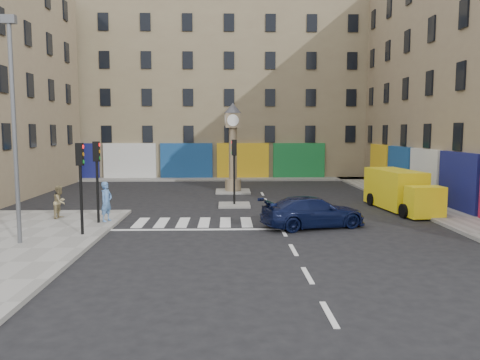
{
  "coord_description": "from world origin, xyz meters",
  "views": [
    {
      "loc": [
        -2.42,
        -18.62,
        4.37
      ],
      "look_at": [
        -1.8,
        3.42,
        2.0
      ],
      "focal_mm": 35.0,
      "sensor_mm": 36.0,
      "label": 1
    }
  ],
  "objects_px": {
    "traffic_light_island": "(234,161)",
    "pedestrian_tan": "(60,202)",
    "yellow_van": "(400,191)",
    "pedestrian_blue": "(106,202)",
    "traffic_light_left_near": "(80,174)",
    "clock_pillar": "(233,142)",
    "traffic_light_left_far": "(97,169)",
    "navy_sedan": "(313,212)",
    "lamp_post": "(14,118)"
  },
  "relations": [
    {
      "from": "traffic_light_left_far",
      "to": "clock_pillar",
      "type": "distance_m",
      "value": 13.05
    },
    {
      "from": "traffic_light_left_near",
      "to": "pedestrian_blue",
      "type": "relative_size",
      "value": 2.01
    },
    {
      "from": "traffic_light_island",
      "to": "pedestrian_blue",
      "type": "bearing_deg",
      "value": -139.74
    },
    {
      "from": "traffic_light_island",
      "to": "yellow_van",
      "type": "relative_size",
      "value": 0.61
    },
    {
      "from": "traffic_light_island",
      "to": "pedestrian_tan",
      "type": "xyz_separation_m",
      "value": [
        -8.44,
        -4.22,
        -1.65
      ]
    },
    {
      "from": "pedestrian_tan",
      "to": "yellow_van",
      "type": "bearing_deg",
      "value": -73.2
    },
    {
      "from": "traffic_light_island",
      "to": "pedestrian_blue",
      "type": "height_order",
      "value": "traffic_light_island"
    },
    {
      "from": "yellow_van",
      "to": "pedestrian_blue",
      "type": "distance_m",
      "value": 15.4
    },
    {
      "from": "clock_pillar",
      "to": "pedestrian_tan",
      "type": "relative_size",
      "value": 3.86
    },
    {
      "from": "clock_pillar",
      "to": "pedestrian_tan",
      "type": "bearing_deg",
      "value": -129.57
    },
    {
      "from": "traffic_light_left_near",
      "to": "pedestrian_tan",
      "type": "height_order",
      "value": "traffic_light_left_near"
    },
    {
      "from": "pedestrian_tan",
      "to": "traffic_light_left_far",
      "type": "bearing_deg",
      "value": -110.63
    },
    {
      "from": "traffic_light_left_far",
      "to": "yellow_van",
      "type": "xyz_separation_m",
      "value": [
        15.31,
        3.8,
        -1.55
      ]
    },
    {
      "from": "traffic_light_left_near",
      "to": "traffic_light_left_far",
      "type": "xyz_separation_m",
      "value": [
        0.0,
        2.4,
        0.0
      ]
    },
    {
      "from": "traffic_light_island",
      "to": "navy_sedan",
      "type": "distance_m",
      "value": 7.16
    },
    {
      "from": "traffic_light_left_near",
      "to": "pedestrian_blue",
      "type": "height_order",
      "value": "traffic_light_left_near"
    },
    {
      "from": "pedestrian_blue",
      "to": "pedestrian_tan",
      "type": "xyz_separation_m",
      "value": [
        -2.44,
        0.86,
        -0.13
      ]
    },
    {
      "from": "traffic_light_left_far",
      "to": "pedestrian_blue",
      "type": "distance_m",
      "value": 1.61
    },
    {
      "from": "clock_pillar",
      "to": "pedestrian_tan",
      "type": "height_order",
      "value": "clock_pillar"
    },
    {
      "from": "pedestrian_blue",
      "to": "traffic_light_left_near",
      "type": "bearing_deg",
      "value": -162.44
    },
    {
      "from": "yellow_van",
      "to": "traffic_light_island",
      "type": "bearing_deg",
      "value": 163.75
    },
    {
      "from": "traffic_light_left_far",
      "to": "pedestrian_tan",
      "type": "height_order",
      "value": "traffic_light_left_far"
    },
    {
      "from": "traffic_light_left_near",
      "to": "navy_sedan",
      "type": "relative_size",
      "value": 0.78
    },
    {
      "from": "traffic_light_left_near",
      "to": "yellow_van",
      "type": "bearing_deg",
      "value": 22.04
    },
    {
      "from": "pedestrian_tan",
      "to": "traffic_light_island",
      "type": "bearing_deg",
      "value": -55.17
    },
    {
      "from": "traffic_light_island",
      "to": "navy_sedan",
      "type": "bearing_deg",
      "value": -60.0
    },
    {
      "from": "clock_pillar",
      "to": "traffic_light_left_near",
      "type": "bearing_deg",
      "value": -114.55
    },
    {
      "from": "lamp_post",
      "to": "clock_pillar",
      "type": "height_order",
      "value": "lamp_post"
    },
    {
      "from": "traffic_light_island",
      "to": "yellow_van",
      "type": "height_order",
      "value": "traffic_light_island"
    },
    {
      "from": "clock_pillar",
      "to": "yellow_van",
      "type": "distance_m",
      "value": 12.04
    },
    {
      "from": "navy_sedan",
      "to": "yellow_van",
      "type": "xyz_separation_m",
      "value": [
        5.56,
        4.37,
        0.38
      ]
    },
    {
      "from": "pedestrian_tan",
      "to": "navy_sedan",
      "type": "bearing_deg",
      "value": -90.14
    },
    {
      "from": "lamp_post",
      "to": "traffic_light_left_near",
      "type": "bearing_deg",
      "value": 36.38
    },
    {
      "from": "traffic_light_left_far",
      "to": "yellow_van",
      "type": "bearing_deg",
      "value": 13.93
    },
    {
      "from": "traffic_light_left_far",
      "to": "traffic_light_island",
      "type": "xyz_separation_m",
      "value": [
        6.3,
        5.4,
        -0.03
      ]
    },
    {
      "from": "traffic_light_left_near",
      "to": "clock_pillar",
      "type": "xyz_separation_m",
      "value": [
        6.3,
        13.8,
        0.93
      ]
    },
    {
      "from": "traffic_light_island",
      "to": "pedestrian_blue",
      "type": "distance_m",
      "value": 8.01
    },
    {
      "from": "traffic_light_left_far",
      "to": "pedestrian_blue",
      "type": "bearing_deg",
      "value": 46.72
    },
    {
      "from": "traffic_light_left_far",
      "to": "clock_pillar",
      "type": "relative_size",
      "value": 0.61
    },
    {
      "from": "traffic_light_left_near",
      "to": "clock_pillar",
      "type": "distance_m",
      "value": 15.19
    },
    {
      "from": "traffic_light_left_far",
      "to": "pedestrian_blue",
      "type": "xyz_separation_m",
      "value": [
        0.3,
        0.32,
        -1.55
      ]
    },
    {
      "from": "traffic_light_left_near",
      "to": "traffic_light_island",
      "type": "xyz_separation_m",
      "value": [
        6.3,
        7.8,
        -0.03
      ]
    },
    {
      "from": "traffic_light_left_near",
      "to": "pedestrian_tan",
      "type": "xyz_separation_m",
      "value": [
        -2.14,
        3.58,
        -1.68
      ]
    },
    {
      "from": "traffic_light_left_far",
      "to": "navy_sedan",
      "type": "height_order",
      "value": "traffic_light_left_far"
    },
    {
      "from": "clock_pillar",
      "to": "yellow_van",
      "type": "height_order",
      "value": "clock_pillar"
    },
    {
      "from": "yellow_van",
      "to": "pedestrian_tan",
      "type": "relative_size",
      "value": 3.86
    },
    {
      "from": "traffic_light_island",
      "to": "clock_pillar",
      "type": "xyz_separation_m",
      "value": [
        0.0,
        6.0,
        0.96
      ]
    },
    {
      "from": "pedestrian_blue",
      "to": "pedestrian_tan",
      "type": "height_order",
      "value": "pedestrian_blue"
    },
    {
      "from": "traffic_light_left_near",
      "to": "pedestrian_tan",
      "type": "relative_size",
      "value": 2.34
    },
    {
      "from": "pedestrian_tan",
      "to": "pedestrian_blue",
      "type": "bearing_deg",
      "value": -101.21
    }
  ]
}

